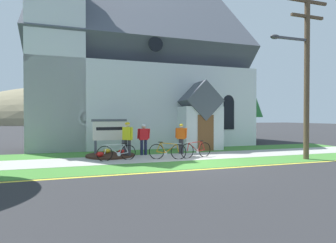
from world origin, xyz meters
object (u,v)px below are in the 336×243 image
(bicycle_silver, at_px, (196,150))
(yard_deciduous_tree, at_px, (70,83))
(church_sign, at_px, (109,131))
(cyclist_in_white_jersey, at_px, (144,137))
(cyclist_in_red_jersey, at_px, (128,137))
(utility_pole, at_px, (305,65))
(bicycle_orange, at_px, (167,151))
(cyclist_in_blue_jersey, at_px, (181,136))
(roadside_conifer, at_px, (240,84))
(bicycle_yellow, at_px, (117,152))

(bicycle_silver, height_order, yard_deciduous_tree, yard_deciduous_tree)
(church_sign, height_order, cyclist_in_white_jersey, church_sign)
(cyclist_in_red_jersey, height_order, utility_pole, utility_pole)
(church_sign, bearing_deg, yard_deciduous_tree, 116.00)
(bicycle_orange, distance_m, cyclist_in_red_jersey, 2.12)
(bicycle_silver, distance_m, cyclist_in_red_jersey, 3.41)
(cyclist_in_white_jersey, xyz_separation_m, cyclist_in_red_jersey, (-0.91, -0.53, 0.09))
(cyclist_in_white_jersey, bearing_deg, bicycle_orange, -64.23)
(cyclist_in_blue_jersey, relative_size, roadside_conifer, 0.22)
(cyclist_in_blue_jersey, xyz_separation_m, utility_pole, (4.87, -3.40, 3.47))
(bicycle_yellow, distance_m, bicycle_orange, 2.32)
(bicycle_orange, relative_size, roadside_conifer, 0.23)
(cyclist_in_blue_jersey, bearing_deg, bicycle_orange, -129.55)
(bicycle_yellow, distance_m, utility_pole, 9.58)
(utility_pole, bearing_deg, yard_deciduous_tree, 141.72)
(church_sign, distance_m, roadside_conifer, 12.00)
(cyclist_in_blue_jersey, distance_m, utility_pole, 6.88)
(bicycle_orange, height_order, cyclist_in_red_jersey, cyclist_in_red_jersey)
(bicycle_yellow, relative_size, cyclist_in_blue_jersey, 1.10)
(bicycle_orange, distance_m, yard_deciduous_tree, 8.91)
(utility_pole, bearing_deg, church_sign, 154.76)
(cyclist_in_red_jersey, bearing_deg, church_sign, 126.66)
(church_sign, xyz_separation_m, bicycle_orange, (2.47, -2.14, -0.85))
(bicycle_silver, bearing_deg, bicycle_yellow, 176.39)
(bicycle_orange, xyz_separation_m, utility_pole, (6.11, -1.91, 4.03))
(cyclist_in_blue_jersey, xyz_separation_m, yard_deciduous_tree, (-5.87, 5.08, 3.29))
(bicycle_yellow, bearing_deg, roadside_conifer, 31.45)
(yard_deciduous_tree, bearing_deg, bicycle_yellow, -69.60)
(bicycle_silver, relative_size, cyclist_in_white_jersey, 1.09)
(church_sign, bearing_deg, cyclist_in_blue_jersey, -9.87)
(cyclist_in_white_jersey, distance_m, cyclist_in_red_jersey, 1.06)
(cyclist_in_blue_jersey, relative_size, cyclist_in_red_jersey, 0.93)
(bicycle_yellow, distance_m, roadside_conifer, 12.92)
(bicycle_silver, distance_m, roadside_conifer, 10.27)
(bicycle_silver, xyz_separation_m, cyclist_in_red_jersey, (-3.18, 1.04, 0.64))
(bicycle_silver, distance_m, yard_deciduous_tree, 9.73)
(cyclist_in_white_jersey, relative_size, roadside_conifer, 0.22)
(bicycle_orange, bearing_deg, cyclist_in_white_jersey, 115.77)
(bicycle_orange, height_order, cyclist_in_blue_jersey, cyclist_in_blue_jersey)
(bicycle_silver, bearing_deg, cyclist_in_blue_jersey, 100.05)
(church_sign, distance_m, yard_deciduous_tree, 5.77)
(bicycle_silver, bearing_deg, utility_pole, -23.00)
(cyclist_in_blue_jersey, height_order, cyclist_in_red_jersey, cyclist_in_red_jersey)
(cyclist_in_red_jersey, distance_m, roadside_conifer, 11.84)
(church_sign, distance_m, bicycle_silver, 4.56)
(bicycle_orange, distance_m, cyclist_in_blue_jersey, 2.02)
(church_sign, bearing_deg, cyclist_in_red_jersey, -53.34)
(church_sign, height_order, cyclist_in_red_jersey, church_sign)
(cyclist_in_white_jersey, relative_size, yard_deciduous_tree, 0.27)
(bicycle_yellow, relative_size, cyclist_in_white_jersey, 1.11)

